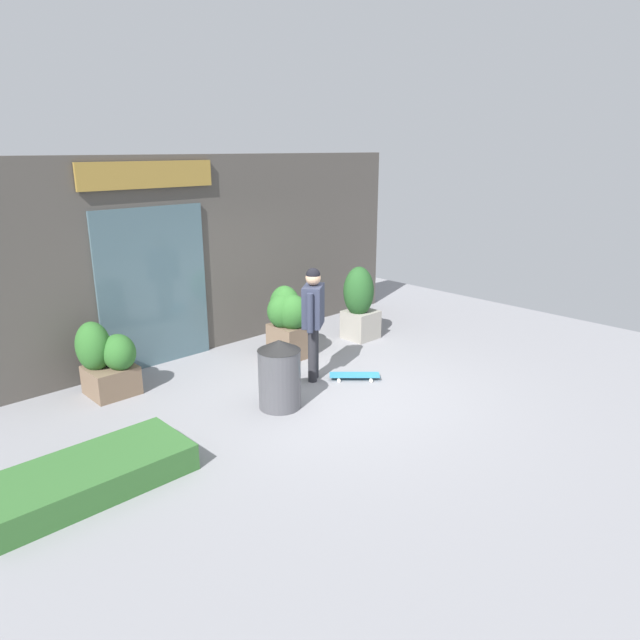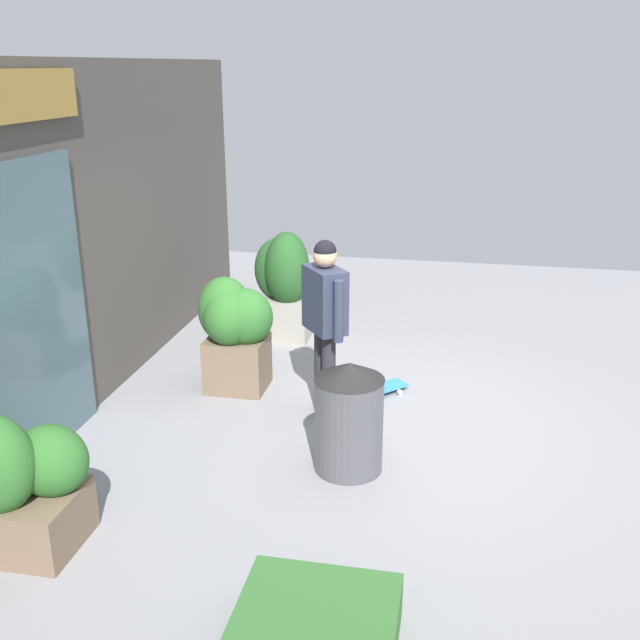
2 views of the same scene
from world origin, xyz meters
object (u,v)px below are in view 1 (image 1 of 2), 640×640
Objects in this scene: skateboard at (355,375)px; planter_box_right at (288,317)px; skateboarder at (313,312)px; trash_bin at (279,374)px; planter_box_mid at (359,300)px; planter_box_left at (106,360)px.

skateboard is 0.58× the size of planter_box_right.
skateboarder is 1.11m from planter_box_right.
trash_bin is at bearing -134.04° from planter_box_right.
skateboard is 0.72× the size of trash_bin.
planter_box_mid is at bearing 76.89° from skateboarder.
trash_bin reaches higher than skateboard.
planter_box_right is at bearing 137.18° from skateboard.
planter_box_left is 2.84m from planter_box_right.
planter_box_left is at bearing 126.27° from trash_bin.
planter_box_mid reaches higher than planter_box_right.
skateboarder is 1.61× the size of planter_box_left.
planter_box_right is at bearing 174.61° from planter_box_mid.
planter_box_mid reaches higher than skateboard.
skateboarder is 1.27× the size of planter_box_mid.
planter_box_right is at bearing 122.95° from skateboarder.
trash_bin is (-0.96, -0.38, -0.56)m from skateboarder.
planter_box_mid is at bearing -9.87° from planter_box_left.
skateboard is at bearing 8.99° from skateboarder.
planter_box_left is at bearing 170.13° from planter_box_mid.
skateboarder is 1.43× the size of planter_box_right.
planter_box_left is 4.38m from planter_box_mid.
planter_box_mid is (1.90, 0.84, -0.32)m from skateboarder.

